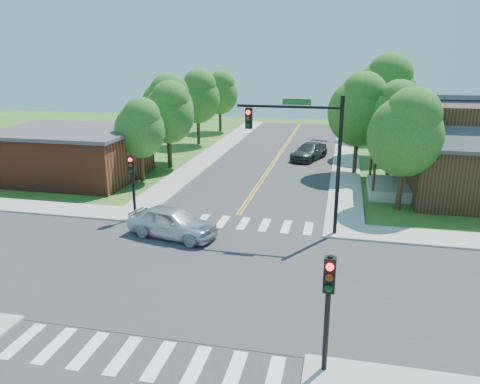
% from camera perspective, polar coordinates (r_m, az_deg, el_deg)
% --- Properties ---
extents(ground, '(100.00, 100.00, 0.00)m').
position_cam_1_polar(ground, '(20.74, -4.90, -9.67)').
color(ground, '#315B1C').
rests_on(ground, ground).
extents(road_ns, '(10.00, 90.00, 0.04)m').
position_cam_1_polar(road_ns, '(20.74, -4.90, -9.62)').
color(road_ns, '#2D2D30').
rests_on(road_ns, ground).
extents(road_ew, '(90.00, 10.00, 0.04)m').
position_cam_1_polar(road_ew, '(20.73, -4.90, -9.61)').
color(road_ew, '#2D2D30').
rests_on(road_ew, ground).
extents(intersection_patch, '(10.20, 10.20, 0.06)m').
position_cam_1_polar(intersection_patch, '(20.74, -4.90, -9.67)').
color(intersection_patch, '#2D2D30').
rests_on(intersection_patch, ground).
extents(sidewalk_nw, '(40.00, 40.00, 0.14)m').
position_cam_1_polar(sidewalk_nw, '(40.87, -19.67, 2.80)').
color(sidewalk_nw, '#9E9B93').
rests_on(sidewalk_nw, ground).
extents(crosswalk_north, '(8.85, 2.00, 0.01)m').
position_cam_1_polar(crosswalk_north, '(26.22, -0.87, -3.73)').
color(crosswalk_north, white).
rests_on(crosswalk_north, ground).
extents(crosswalk_south, '(8.85, 2.00, 0.01)m').
position_cam_1_polar(crosswalk_south, '(15.76, -11.99, -19.17)').
color(crosswalk_south, white).
rests_on(crosswalk_south, ground).
extents(centerline, '(0.30, 90.00, 0.01)m').
position_cam_1_polar(centerline, '(20.72, -4.90, -9.56)').
color(centerline, yellow).
rests_on(centerline, ground).
extents(signal_mast_ne, '(5.30, 0.42, 7.20)m').
position_cam_1_polar(signal_mast_ne, '(23.75, 8.00, 6.00)').
color(signal_mast_ne, black).
rests_on(signal_mast_ne, ground).
extents(signal_pole_se, '(0.34, 0.42, 3.80)m').
position_cam_1_polar(signal_pole_se, '(13.72, 10.72, -12.02)').
color(signal_pole_se, black).
rests_on(signal_pole_se, ground).
extents(signal_pole_nw, '(0.34, 0.42, 3.80)m').
position_cam_1_polar(signal_pole_nw, '(26.69, -12.99, 2.09)').
color(signal_pole_nw, black).
rests_on(signal_pole_nw, ground).
extents(building_nw, '(10.40, 8.40, 3.73)m').
position_cam_1_polar(building_nw, '(37.49, -19.92, 4.43)').
color(building_nw, brown).
rests_on(building_nw, ground).
extents(tree_e_a, '(4.34, 4.12, 7.37)m').
position_cam_1_polar(tree_e_a, '(28.94, 19.70, 7.04)').
color(tree_e_a, '#382314').
rests_on(tree_e_a, ground).
extents(tree_e_b, '(4.33, 4.11, 7.35)m').
position_cam_1_polar(tree_e_b, '(36.52, 18.31, 8.97)').
color(tree_e_b, '#382314').
rests_on(tree_e_b, ground).
extents(tree_e_c, '(5.44, 5.16, 9.24)m').
position_cam_1_polar(tree_e_c, '(44.22, 17.37, 11.87)').
color(tree_e_c, '#382314').
rests_on(tree_e_c, ground).
extents(tree_e_d, '(4.96, 4.71, 8.43)m').
position_cam_1_polar(tree_e_d, '(52.91, 16.64, 12.02)').
color(tree_e_d, '#382314').
rests_on(tree_e_d, ground).
extents(tree_w_a, '(3.64, 3.45, 6.18)m').
position_cam_1_polar(tree_w_a, '(34.63, -12.07, 7.77)').
color(tree_w_a, '#382314').
rests_on(tree_w_a, ground).
extents(tree_w_b, '(4.46, 4.24, 7.58)m').
position_cam_1_polar(tree_w_b, '(40.35, -8.80, 10.47)').
color(tree_w_b, '#382314').
rests_on(tree_w_b, ground).
extents(tree_w_c, '(4.52, 4.29, 7.68)m').
position_cam_1_polar(tree_w_c, '(48.42, -5.13, 11.68)').
color(tree_w_c, '#382314').
rests_on(tree_w_c, ground).
extents(tree_w_d, '(4.25, 4.04, 7.23)m').
position_cam_1_polar(tree_w_d, '(56.46, -2.40, 12.13)').
color(tree_w_d, '#382314').
rests_on(tree_w_d, ground).
extents(tree_house, '(4.64, 4.41, 7.89)m').
position_cam_1_polar(tree_house, '(36.91, 14.41, 9.91)').
color(tree_house, '#382314').
rests_on(tree_house, ground).
extents(tree_bldg, '(4.18, 3.97, 7.11)m').
position_cam_1_polar(tree_bldg, '(38.58, -8.68, 9.74)').
color(tree_bldg, '#382314').
rests_on(tree_bldg, ground).
extents(car_silver, '(3.96, 5.57, 1.62)m').
position_cam_1_polar(car_silver, '(24.25, -8.23, -3.72)').
color(car_silver, silver).
rests_on(car_silver, ground).
extents(car_dgrey, '(5.03, 6.13, 1.42)m').
position_cam_1_polar(car_dgrey, '(42.07, 8.44, 4.87)').
color(car_dgrey, '#303436').
rests_on(car_dgrey, ground).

